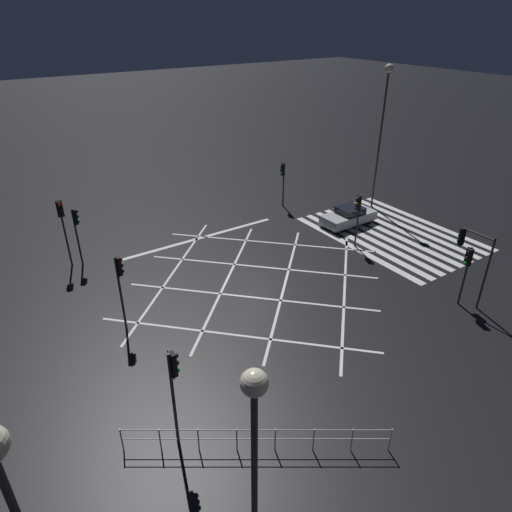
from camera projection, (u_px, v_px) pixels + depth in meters
ground_plane at (256, 281)px, 25.88m from camera, size 200.00×200.00×0.00m
road_markings at (356, 243)px, 30.14m from camera, size 16.78×23.45×0.01m
traffic_light_median_south at (358, 211)px, 28.49m from camera, size 0.36×0.39×3.52m
traffic_light_ne_cross at (76, 225)px, 26.39m from camera, size 0.36×0.39×3.61m
traffic_light_sw_cross at (467, 265)px, 22.74m from camera, size 0.36×0.39×3.31m
traffic_light_median_north at (120, 278)px, 20.74m from camera, size 0.36×0.39×3.93m
traffic_light_se_cross at (283, 176)px, 34.58m from camera, size 0.36×0.39×3.47m
traffic_light_nw_cross at (174, 380)px, 14.91m from camera, size 0.36×0.39×4.07m
traffic_light_ne_main at (63, 220)px, 26.01m from camera, size 0.39×0.36×4.18m
traffic_light_sw_main at (472, 251)px, 22.86m from camera, size 1.94×0.36×4.04m
street_lamp_west at (384, 105)px, 32.09m from camera, size 0.60×0.60×10.37m
street_lamp_far at (254, 455)px, 9.06m from camera, size 0.54×0.54×7.98m
waiting_car at (349, 216)px, 32.47m from camera, size 1.76×4.05×1.29m
pedestrian_railing at (256, 437)px, 15.64m from camera, size 5.23×7.73×1.05m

